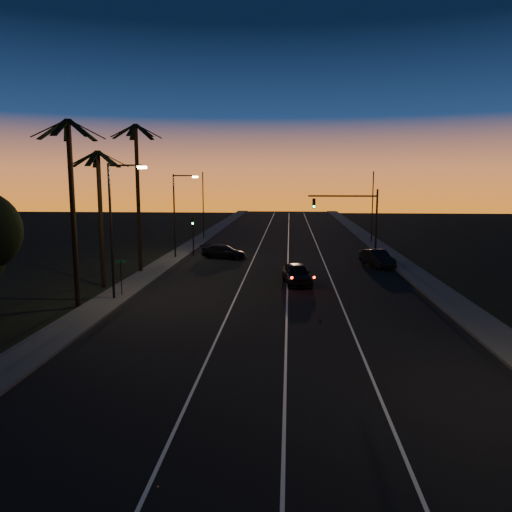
# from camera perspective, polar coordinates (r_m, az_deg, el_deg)

# --- Properties ---
(ground) EXTENTS (220.00, 220.00, 0.00)m
(ground) POSITION_cam_1_polar(r_m,az_deg,el_deg) (14.12, 0.81, -25.53)
(ground) COLOR black
(ground) RESTS_ON ground
(road) EXTENTS (20.00, 170.00, 0.01)m
(road) POSITION_cam_1_polar(r_m,az_deg,el_deg) (42.41, 2.96, -2.09)
(road) COLOR black
(road) RESTS_ON ground
(sidewalk_left) EXTENTS (2.40, 170.00, 0.16)m
(sidewalk_left) POSITION_cam_1_polar(r_m,az_deg,el_deg) (44.00, -11.79, -1.77)
(sidewalk_left) COLOR #3B3B39
(sidewalk_left) RESTS_ON ground
(sidewalk_right) EXTENTS (2.40, 170.00, 0.16)m
(sidewalk_right) POSITION_cam_1_polar(r_m,az_deg,el_deg) (43.69, 17.82, -2.08)
(sidewalk_right) COLOR #3B3B39
(sidewalk_right) RESTS_ON ground
(lane_stripe_left) EXTENTS (0.12, 160.00, 0.01)m
(lane_stripe_left) POSITION_cam_1_polar(r_m,az_deg,el_deg) (42.55, -1.08, -2.03)
(lane_stripe_left) COLOR silver
(lane_stripe_left) RESTS_ON road
(lane_stripe_mid) EXTENTS (0.12, 160.00, 0.01)m
(lane_stripe_mid) POSITION_cam_1_polar(r_m,az_deg,el_deg) (42.40, 3.64, -2.08)
(lane_stripe_mid) COLOR silver
(lane_stripe_mid) RESTS_ON road
(lane_stripe_right) EXTENTS (0.12, 160.00, 0.01)m
(lane_stripe_right) POSITION_cam_1_polar(r_m,az_deg,el_deg) (42.54, 8.36, -2.12)
(lane_stripe_right) COLOR silver
(lane_stripe_right) RESTS_ON road
(palm_near) EXTENTS (4.25, 4.16, 11.53)m
(palm_near) POSITION_cam_1_polar(r_m,az_deg,el_deg) (32.47, -20.29, 6.64)
(palm_near) COLOR black
(palm_near) RESTS_ON ground
(palm_mid) EXTENTS (4.25, 4.16, 10.03)m
(palm_mid) POSITION_cam_1_polar(r_m,az_deg,el_deg) (38.27, -17.40, 5.78)
(palm_mid) COLOR black
(palm_mid) RESTS_ON ground
(palm_far) EXTENTS (4.25, 4.16, 12.53)m
(palm_far) POSITION_cam_1_polar(r_m,az_deg,el_deg) (43.58, -13.38, 8.04)
(palm_far) COLOR black
(palm_far) RESTS_ON ground
(streetlight_left_near) EXTENTS (2.55, 0.26, 9.00)m
(streetlight_left_near) POSITION_cam_1_polar(r_m,az_deg,el_deg) (33.71, -15.80, 3.92)
(streetlight_left_near) COLOR black
(streetlight_left_near) RESTS_ON ground
(streetlight_left_far) EXTENTS (2.55, 0.26, 8.50)m
(streetlight_left_far) POSITION_cam_1_polar(r_m,az_deg,el_deg) (51.00, -8.99, 5.36)
(streetlight_left_far) COLOR black
(streetlight_left_far) RESTS_ON ground
(street_sign) EXTENTS (0.70, 0.06, 2.60)m
(street_sign) POSITION_cam_1_polar(r_m,az_deg,el_deg) (35.15, -15.16, -1.90)
(street_sign) COLOR black
(street_sign) RESTS_ON ground
(signal_mast) EXTENTS (7.10, 0.41, 7.00)m
(signal_mast) POSITION_cam_1_polar(r_m,az_deg,el_deg) (52.15, 11.07, 5.07)
(signal_mast) COLOR black
(signal_mast) RESTS_ON ground
(signal_post) EXTENTS (0.28, 0.37, 4.20)m
(signal_post) POSITION_cam_1_polar(r_m,az_deg,el_deg) (52.86, -7.21, 3.16)
(signal_post) COLOR black
(signal_post) RESTS_ON ground
(far_pole_left) EXTENTS (0.14, 0.14, 9.00)m
(far_pole_left) POSITION_cam_1_polar(r_m,az_deg,el_deg) (67.74, -6.06, 5.75)
(far_pole_left) COLOR black
(far_pole_left) RESTS_ON ground
(far_pole_right) EXTENTS (0.14, 0.14, 9.00)m
(far_pole_right) POSITION_cam_1_polar(r_m,az_deg,el_deg) (64.59, 13.16, 5.43)
(far_pole_right) COLOR black
(far_pole_right) RESTS_ON ground
(lead_car) EXTENTS (2.55, 5.45, 1.61)m
(lead_car) POSITION_cam_1_polar(r_m,az_deg,el_deg) (38.35, 4.69, -2.03)
(lead_car) COLOR black
(lead_car) RESTS_ON road
(right_car) EXTENTS (2.85, 4.97, 1.55)m
(right_car) POSITION_cam_1_polar(r_m,az_deg,el_deg) (47.23, 13.68, -0.25)
(right_car) COLOR black
(right_car) RESTS_ON road
(cross_car) EXTENTS (5.06, 3.46, 1.36)m
(cross_car) POSITION_cam_1_polar(r_m,az_deg,el_deg) (50.85, -3.71, 0.49)
(cross_car) COLOR black
(cross_car) RESTS_ON road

